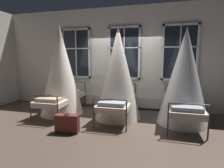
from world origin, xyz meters
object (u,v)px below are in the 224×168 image
(cot_first, at_px, (61,71))
(cot_third, at_px, (184,78))
(cot_second, at_px, (118,75))
(suitcase_dark, at_px, (67,124))

(cot_first, bearing_deg, cot_third, -90.95)
(cot_first, distance_m, cot_second, 1.88)
(cot_third, bearing_deg, suitcase_dark, 117.11)
(cot_first, relative_size, suitcase_dark, 4.89)
(cot_first, bearing_deg, cot_second, -90.93)
(cot_second, xyz_separation_m, suitcase_dark, (-0.94, -1.38, -1.06))
(cot_first, xyz_separation_m, cot_third, (3.70, 0.02, -0.12))
(cot_third, bearing_deg, cot_first, 90.72)
(cot_second, height_order, cot_third, cot_second)
(cot_first, xyz_separation_m, cot_second, (1.88, 0.01, -0.08))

